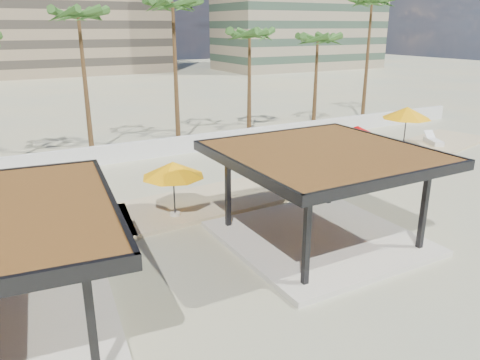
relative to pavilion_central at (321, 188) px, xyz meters
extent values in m
plane|color=tan|center=(-1.95, -0.93, -2.24)|extent=(200.00, 200.00, 0.00)
cube|color=#C6B284|center=(0.05, 6.07, -2.18)|extent=(16.24, 5.11, 0.24)
cube|color=#C6B284|center=(14.05, 7.57, -2.18)|extent=(16.49, 7.75, 0.24)
cube|color=silver|center=(-1.95, 15.07, -1.64)|extent=(56.00, 0.30, 1.20)
cube|color=beige|center=(0.00, 0.00, -2.14)|extent=(7.07, 7.07, 0.21)
cube|color=black|center=(-2.68, -2.68, -0.42)|extent=(0.19, 0.19, 3.21)
cube|color=black|center=(-2.68, 2.68, -0.42)|extent=(0.19, 0.19, 3.21)
cube|color=black|center=(2.68, -2.68, -0.42)|extent=(0.19, 0.19, 3.21)
cube|color=black|center=(2.68, 2.68, -0.42)|extent=(0.19, 0.19, 3.21)
cube|color=brown|center=(0.00, 0.00, 1.33)|extent=(7.29, 7.29, 0.30)
cube|color=black|center=(0.00, -3.64, 1.33)|extent=(7.39, 0.13, 0.36)
cube|color=black|center=(0.00, 3.64, 1.33)|extent=(7.39, 0.13, 0.36)
cube|color=black|center=(-3.64, 0.00, 1.33)|extent=(0.13, 7.39, 0.36)
cube|color=black|center=(3.64, 0.00, 1.33)|extent=(0.13, 7.39, 0.36)
cube|color=black|center=(-9.61, -3.90, -0.38)|extent=(0.22, 0.22, 3.29)
cube|color=black|center=(-9.01, 1.54, -0.38)|extent=(0.22, 0.22, 3.29)
cube|color=black|center=(-8.33, -1.29, 1.42)|extent=(0.96, 7.53, 0.37)
cylinder|color=beige|center=(-4.20, 4.87, -2.01)|extent=(0.48, 0.48, 0.11)
cylinder|color=#262628|center=(-4.20, 4.87, -0.92)|extent=(0.07, 0.07, 2.29)
cone|color=#FFA706|center=(-4.20, 4.87, 0.07)|extent=(2.89, 2.89, 0.67)
cylinder|color=beige|center=(8.14, 6.87, -2.01)|extent=(0.47, 0.47, 0.11)
cylinder|color=#262628|center=(8.14, 6.87, -0.94)|extent=(0.07, 0.07, 2.26)
cone|color=#BD0405|center=(8.14, 6.87, 0.03)|extent=(3.52, 3.52, 0.66)
cylinder|color=beige|center=(5.64, 6.17, -2.00)|extent=(0.50, 0.50, 0.12)
cylinder|color=#262628|center=(5.64, 6.17, -0.86)|extent=(0.07, 0.07, 2.41)
cone|color=blue|center=(5.64, 6.17, 0.17)|extent=(3.34, 3.34, 0.70)
cylinder|color=beige|center=(13.75, 8.27, -2.00)|extent=(0.56, 0.56, 0.13)
cylinder|color=#262628|center=(13.75, 8.27, -0.72)|extent=(0.08, 0.08, 2.68)
cone|color=#FFA706|center=(13.75, 8.27, 0.43)|extent=(4.09, 4.09, 0.78)
cube|color=white|center=(9.61, 4.87, -1.93)|extent=(1.45, 2.05, 0.27)
cube|color=white|center=(9.61, 4.87, -1.76)|extent=(1.45, 2.05, 0.06)
cube|color=white|center=(9.94, 5.56, -1.53)|extent=(0.87, 0.88, 0.49)
cube|color=white|center=(3.56, 6.68, -1.93)|extent=(1.16, 2.07, 0.28)
cube|color=white|center=(3.56, 6.68, -1.76)|extent=(1.16, 2.07, 0.06)
cube|color=white|center=(3.36, 7.42, -1.52)|extent=(0.80, 0.82, 0.50)
cube|color=white|center=(16.80, 8.27, -1.93)|extent=(1.45, 2.03, 0.27)
cube|color=white|center=(16.80, 8.27, -1.76)|extent=(1.45, 2.03, 0.06)
cube|color=white|center=(17.13, 8.95, -1.53)|extent=(0.86, 0.88, 0.49)
cone|color=brown|center=(-4.95, 17.97, 2.28)|extent=(0.36, 0.36, 9.04)
ellipsoid|color=#2F5C20|center=(-4.95, 17.97, 6.54)|extent=(3.00, 3.00, 1.80)
cone|color=brown|center=(1.05, 17.47, 2.60)|extent=(0.36, 0.36, 9.68)
ellipsoid|color=#2F5C20|center=(1.05, 17.47, 7.19)|extent=(3.00, 3.00, 1.80)
cone|color=brown|center=(7.05, 17.67, 1.64)|extent=(0.36, 0.36, 7.76)
ellipsoid|color=#2F5C20|center=(7.05, 17.67, 5.27)|extent=(3.00, 3.00, 1.80)
cone|color=brown|center=(13.05, 17.27, 1.44)|extent=(0.36, 0.36, 7.37)
ellipsoid|color=#2F5C20|center=(13.05, 17.27, 4.87)|extent=(3.00, 3.00, 1.80)
cone|color=brown|center=(19.05, 17.87, 2.90)|extent=(0.36, 0.36, 10.29)
ellipsoid|color=#2F5C20|center=(19.05, 17.87, 7.80)|extent=(3.00, 3.00, 1.80)
camera|label=1|loc=(-11.04, -13.36, 5.95)|focal=35.00mm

